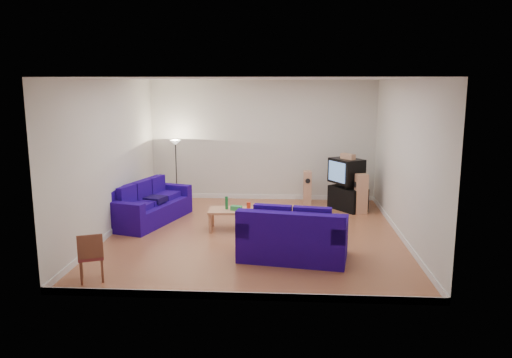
# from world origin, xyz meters

# --- Properties ---
(room) EXTENTS (6.01, 6.51, 3.21)m
(room) POSITION_xyz_m (0.00, 0.00, 1.54)
(room) COLOR brown
(room) RESTS_ON ground
(sofa_three_seat) EXTENTS (1.59, 2.44, 0.87)m
(sofa_three_seat) POSITION_xyz_m (-2.51, 0.83, 0.32)
(sofa_three_seat) COLOR #190070
(sofa_three_seat) RESTS_ON ground
(sofa_loveseat) EXTENTS (2.04, 1.35, 0.95)m
(sofa_loveseat) POSITION_xyz_m (0.78, -1.46, 0.36)
(sofa_loveseat) COLOR #190070
(sofa_loveseat) RESTS_ON ground
(coffee_table) EXTENTS (1.27, 0.68, 0.45)m
(coffee_table) POSITION_xyz_m (-0.38, 0.29, 0.40)
(coffee_table) COLOR tan
(coffee_table) RESTS_ON ground
(bottle) EXTENTS (0.07, 0.07, 0.27)m
(bottle) POSITION_xyz_m (-0.63, 0.30, 0.59)
(bottle) COLOR #197233
(bottle) RESTS_ON coffee_table
(tissue_box) EXTENTS (0.25, 0.18, 0.09)m
(tissue_box) POSITION_xyz_m (-0.41, 0.21, 0.50)
(tissue_box) COLOR green
(tissue_box) RESTS_ON coffee_table
(red_canister) EXTENTS (0.10, 0.10, 0.13)m
(red_canister) POSITION_xyz_m (-0.16, 0.43, 0.52)
(red_canister) COLOR red
(red_canister) RESTS_ON coffee_table
(remote) EXTENTS (0.15, 0.07, 0.02)m
(remote) POSITION_xyz_m (-0.09, 0.22, 0.46)
(remote) COLOR black
(remote) RESTS_ON coffee_table
(tv_stand) EXTENTS (0.98, 1.06, 0.57)m
(tv_stand) POSITION_xyz_m (2.18, 2.20, 0.29)
(tv_stand) COLOR black
(tv_stand) RESTS_ON ground
(av_receiver) EXTENTS (0.45, 0.50, 0.10)m
(av_receiver) POSITION_xyz_m (2.21, 2.15, 0.62)
(av_receiver) COLOR black
(av_receiver) RESTS_ON tv_stand
(television) EXTENTS (0.91, 0.97, 0.61)m
(television) POSITION_xyz_m (2.13, 2.25, 0.97)
(television) COLOR black
(television) RESTS_ON av_receiver
(centre_speaker) EXTENTS (0.36, 0.39, 0.13)m
(centre_speaker) POSITION_xyz_m (2.15, 2.20, 1.35)
(centre_speaker) COLOR tan
(centre_speaker) RESTS_ON television
(speaker_left) EXTENTS (0.21, 0.28, 0.88)m
(speaker_left) POSITION_xyz_m (1.19, 2.70, 0.44)
(speaker_left) COLOR tan
(speaker_left) RESTS_ON ground
(speaker_right) EXTENTS (0.33, 0.28, 0.97)m
(speaker_right) POSITION_xyz_m (2.45, 1.84, 0.49)
(speaker_right) COLOR tan
(speaker_right) RESTS_ON ground
(floor_lamp) EXTENTS (0.28, 0.28, 1.66)m
(floor_lamp) POSITION_xyz_m (-2.25, 2.70, 1.37)
(floor_lamp) COLOR black
(floor_lamp) RESTS_ON ground
(dining_chair) EXTENTS (0.50, 0.50, 0.81)m
(dining_chair) POSITION_xyz_m (-2.43, -2.70, 0.45)
(dining_chair) COLOR brown
(dining_chair) RESTS_ON ground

